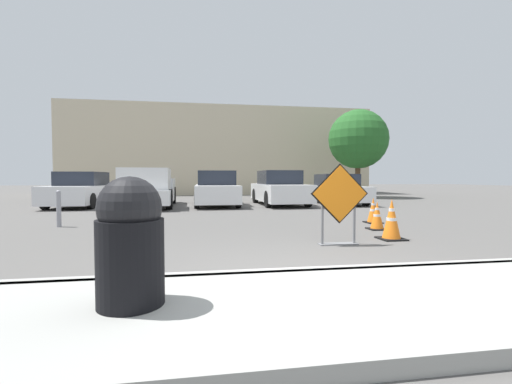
# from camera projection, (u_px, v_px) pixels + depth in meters

# --- Properties ---
(ground_plane) EXTENTS (96.00, 96.00, 0.00)m
(ground_plane) POSITION_uv_depth(u_px,v_px,m) (232.00, 208.00, 13.99)
(ground_plane) COLOR #565451
(sidewalk_strip) EXTENTS (30.55, 2.07, 0.14)m
(sidewalk_strip) POSITION_uv_depth(u_px,v_px,m) (336.00, 306.00, 3.10)
(sidewalk_strip) COLOR #999993
(sidewalk_strip) RESTS_ON ground_plane
(curb_lip) EXTENTS (30.55, 0.20, 0.14)m
(curb_lip) POSITION_uv_depth(u_px,v_px,m) (303.00, 275.00, 4.12)
(curb_lip) COLOR #999993
(curb_lip) RESTS_ON ground_plane
(road_closed_sign) EXTENTS (1.10, 0.20, 1.50)m
(road_closed_sign) POSITION_uv_depth(u_px,v_px,m) (339.00, 201.00, 6.28)
(road_closed_sign) COLOR black
(road_closed_sign) RESTS_ON ground_plane
(traffic_cone_nearest) EXTENTS (0.48, 0.48, 0.81)m
(traffic_cone_nearest) POSITION_uv_depth(u_px,v_px,m) (392.00, 220.00, 6.86)
(traffic_cone_nearest) COLOR black
(traffic_cone_nearest) RESTS_ON ground_plane
(traffic_cone_second) EXTENTS (0.41, 0.41, 0.68)m
(traffic_cone_second) POSITION_uv_depth(u_px,v_px,m) (377.00, 216.00, 8.18)
(traffic_cone_second) COLOR black
(traffic_cone_second) RESTS_ON ground_plane
(traffic_cone_third) EXTENTS (0.42, 0.42, 0.70)m
(traffic_cone_third) POSITION_uv_depth(u_px,v_px,m) (373.00, 211.00, 9.39)
(traffic_cone_third) COLOR black
(traffic_cone_third) RESTS_ON ground_plane
(parked_car_nearest) EXTENTS (2.12, 4.36, 1.50)m
(parked_car_nearest) POSITION_uv_depth(u_px,v_px,m) (82.00, 191.00, 14.77)
(parked_car_nearest) COLOR silver
(parked_car_nearest) RESTS_ON ground_plane
(pickup_truck) EXTENTS (2.21, 5.40, 1.62)m
(pickup_truck) POSITION_uv_depth(u_px,v_px,m) (149.00, 190.00, 14.42)
(pickup_truck) COLOR silver
(pickup_truck) RESTS_ON ground_plane
(parked_car_second) EXTENTS (1.92, 4.43, 1.55)m
(parked_car_second) POSITION_uv_depth(u_px,v_px,m) (217.00, 190.00, 15.31)
(parked_car_second) COLOR white
(parked_car_second) RESTS_ON ground_plane
(parked_car_third) EXTENTS (2.03, 4.72, 1.57)m
(parked_car_third) POSITION_uv_depth(u_px,v_px,m) (279.00, 189.00, 15.78)
(parked_car_third) COLOR white
(parked_car_third) RESTS_ON ground_plane
(parked_car_fourth) EXTENTS (2.15, 4.64, 1.42)m
(parked_car_fourth) POSITION_uv_depth(u_px,v_px,m) (337.00, 190.00, 16.49)
(parked_car_fourth) COLOR white
(parked_car_fourth) RESTS_ON ground_plane
(trash_bin) EXTENTS (0.57, 0.57, 1.11)m
(trash_bin) POSITION_uv_depth(u_px,v_px,m) (130.00, 241.00, 2.94)
(trash_bin) COLOR black
(trash_bin) RESTS_ON sidewalk_strip
(bollard_nearest) EXTENTS (0.12, 0.12, 1.10)m
(bollard_nearest) POSITION_uv_depth(u_px,v_px,m) (141.00, 203.00, 8.92)
(bollard_nearest) COLOR gray
(bollard_nearest) RESTS_ON ground_plane
(bollard_second) EXTENTS (0.12, 0.12, 0.93)m
(bollard_second) POSITION_uv_depth(u_px,v_px,m) (59.00, 207.00, 8.61)
(bollard_second) COLOR gray
(bollard_second) RESTS_ON ground_plane
(building_facade_backdrop) EXTENTS (22.39, 5.00, 6.48)m
(building_facade_backdrop) POSITION_uv_depth(u_px,v_px,m) (220.00, 152.00, 26.77)
(building_facade_backdrop) COLOR beige
(building_facade_backdrop) RESTS_ON ground_plane
(street_tree_behind_lot) EXTENTS (3.70, 3.70, 5.53)m
(street_tree_behind_lot) POSITION_uv_depth(u_px,v_px,m) (358.00, 139.00, 21.52)
(street_tree_behind_lot) COLOR #513823
(street_tree_behind_lot) RESTS_ON ground_plane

